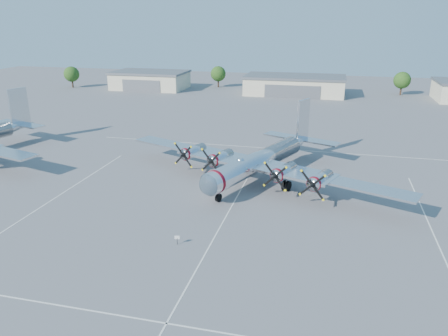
% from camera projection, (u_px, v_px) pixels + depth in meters
% --- Properties ---
extents(ground, '(260.00, 260.00, 0.00)m').
position_uv_depth(ground, '(232.00, 205.00, 52.36)').
color(ground, '#5D5D5F').
rests_on(ground, ground).
extents(parking_lines, '(60.00, 50.08, 0.01)m').
position_uv_depth(parking_lines, '(229.00, 211.00, 50.75)').
color(parking_lines, silver).
rests_on(parking_lines, ground).
extents(hangar_west, '(22.60, 14.60, 5.40)m').
position_uv_depth(hangar_west, '(150.00, 80.00, 136.81)').
color(hangar_west, beige).
rests_on(hangar_west, ground).
extents(hangar_center, '(28.60, 14.60, 5.40)m').
position_uv_depth(hangar_center, '(295.00, 85.00, 126.68)').
color(hangar_center, beige).
rests_on(hangar_center, ground).
extents(tree_far_west, '(4.80, 4.80, 6.64)m').
position_uv_depth(tree_far_west, '(72.00, 74.00, 138.31)').
color(tree_far_west, '#382619').
rests_on(tree_far_west, ground).
extents(tree_west, '(4.80, 4.80, 6.64)m').
position_uv_depth(tree_west, '(218.00, 74.00, 139.19)').
color(tree_west, '#382619').
rests_on(tree_west, ground).
extents(tree_east, '(4.80, 4.80, 6.64)m').
position_uv_depth(tree_east, '(402.00, 80.00, 124.98)').
color(tree_east, '#382619').
rests_on(tree_east, ground).
extents(main_bomber_b29, '(50.03, 42.73, 9.34)m').
position_uv_depth(main_bomber_b29, '(261.00, 179.00, 60.98)').
color(main_bomber_b29, silver).
rests_on(main_bomber_b29, ground).
extents(info_placard, '(0.50, 0.13, 0.97)m').
position_uv_depth(info_placard, '(177.00, 238.00, 43.12)').
color(info_placard, black).
rests_on(info_placard, ground).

